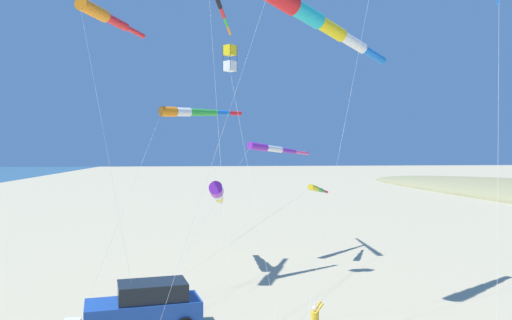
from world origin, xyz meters
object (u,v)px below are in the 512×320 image
parked_car (146,306)px  kite_box_teal_far_right (230,59)px  kite_windsock_yellow_midlevel (316,189)px  kite_windsock_rainbow_low_near (218,193)px  kite_windsock_green_low_center (106,17)px  kite_windsock_black_fish_shape (314,19)px  kite_windsock_blue_topmost (192,112)px  kite_windsock_white_trailing (272,149)px

parked_car → kite_box_teal_far_right: (-4.23, -7.92, 11.11)m
kite_windsock_yellow_midlevel → kite_windsock_rainbow_low_near: 6.74m
kite_windsock_green_low_center → kite_windsock_rainbow_low_near: 11.67m
kite_windsock_yellow_midlevel → kite_windsock_black_fish_shape: kite_windsock_black_fish_shape is taller
parked_car → kite_windsock_blue_topmost: (-2.14, -7.89, 8.12)m
kite_windsock_black_fish_shape → kite_box_teal_far_right: bearing=-57.8°
kite_windsock_rainbow_low_near → kite_windsock_green_low_center: bearing=24.1°
parked_car → kite_windsock_rainbow_low_near: (-3.78, -10.47, 3.50)m
parked_car → kite_box_teal_far_right: bearing=-118.1°
kite_windsock_black_fish_shape → kite_windsock_green_low_center: kite_windsock_green_low_center is taller
parked_car → kite_windsock_white_trailing: kite_windsock_white_trailing is taller
parked_car → kite_windsock_green_low_center: bearing=-73.0°
kite_windsock_yellow_midlevel → kite_windsock_black_fish_shape: bearing=72.6°
kite_windsock_white_trailing → kite_windsock_yellow_midlevel: 3.98m
kite_box_teal_far_right → kite_windsock_green_low_center: bearing=1.7°
parked_car → kite_windsock_black_fish_shape: bearing=-159.9°
kite_windsock_blue_topmost → kite_windsock_black_fish_shape: size_ratio=0.65×
parked_car → kite_box_teal_far_right: size_ratio=0.35×
kite_box_teal_far_right → kite_windsock_rainbow_low_near: size_ratio=0.86×
kite_windsock_black_fish_shape → kite_windsock_white_trailing: bearing=-91.1°
kite_windsock_yellow_midlevel → kite_box_teal_far_right: size_ratio=0.97×
kite_windsock_green_low_center → kite_windsock_rainbow_low_near: (-6.13, -2.75, -9.54)m
kite_windsock_white_trailing → kite_windsock_rainbow_low_near: bearing=35.1°
parked_car → kite_windsock_white_trailing: (-7.70, -13.24, 6.22)m
kite_box_teal_far_right → kite_windsock_black_fish_shape: bearing=122.2°
kite_windsock_blue_topmost → kite_windsock_green_low_center: size_ratio=0.65×
kite_windsock_black_fish_shape → kite_windsock_rainbow_low_near: bearing=-64.3°
kite_box_teal_far_right → kite_windsock_white_trailing: bearing=-123.2°
kite_windsock_white_trailing → kite_windsock_yellow_midlevel: (-2.66, 1.36, -2.63)m
kite_box_teal_far_right → kite_windsock_green_low_center: 6.86m
kite_windsock_white_trailing → kite_windsock_blue_topmost: kite_windsock_blue_topmost is taller
parked_car → kite_windsock_rainbow_low_near: size_ratio=0.30×
parked_car → kite_windsock_blue_topmost: bearing=-105.2°
kite_box_teal_far_right → kite_windsock_rainbow_low_near: kite_box_teal_far_right is taller
parked_car → kite_windsock_blue_topmost: size_ratio=0.48×
kite_windsock_white_trailing → kite_windsock_yellow_midlevel: kite_windsock_white_trailing is taller
kite_windsock_blue_topmost → kite_windsock_rainbow_low_near: 5.54m
parked_car → kite_windsock_yellow_midlevel: size_ratio=0.36×
kite_windsock_white_trailing → kite_windsock_blue_topmost: bearing=43.9°
kite_windsock_blue_topmost → kite_box_teal_far_right: 3.65m
parked_car → kite_windsock_white_trailing: size_ratio=0.31×
parked_car → kite_windsock_blue_topmost: kite_windsock_blue_topmost is taller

